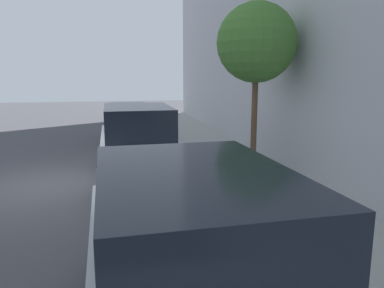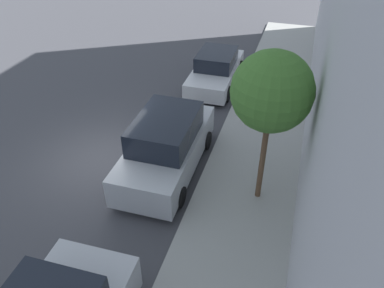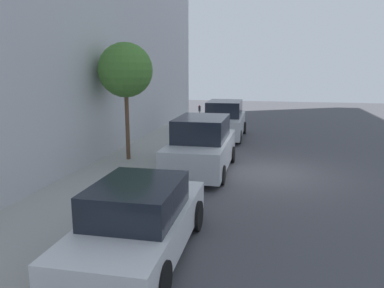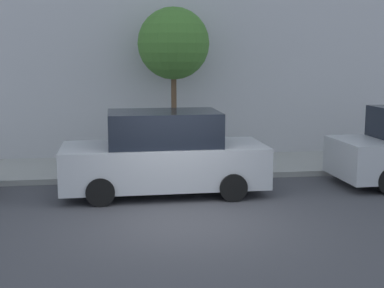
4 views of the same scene
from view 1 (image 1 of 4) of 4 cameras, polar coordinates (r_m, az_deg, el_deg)
ground_plane at (r=10.37m, az=-20.73°, el=-5.88°), size 60.00×60.00×0.00m
sidewalk at (r=10.75m, az=6.59°, el=-4.25°), size 2.98×32.00×0.15m
parked_suv_nearest at (r=3.81m, az=0.29°, el=-19.32°), size 2.09×4.85×1.98m
parked_suv_second at (r=10.22m, az=-8.18°, el=-0.14°), size 2.08×4.82×1.98m
parked_sedan_third at (r=16.63m, az=-9.62°, el=3.25°), size 1.92×4.52×1.54m
street_tree at (r=10.18m, az=9.79°, el=14.89°), size 2.07×2.07×4.51m
fire_hydrant at (r=19.16m, az=-5.26°, el=3.64°), size 0.20×0.20×0.69m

